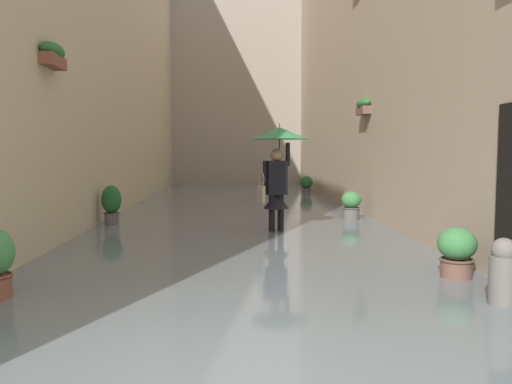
% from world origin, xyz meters
% --- Properties ---
extents(ground_plane, '(60.00, 60.00, 0.00)m').
position_xyz_m(ground_plane, '(0.00, -10.38, 0.00)').
color(ground_plane, '#605B56').
extents(flood_water, '(6.69, 26.76, 0.16)m').
position_xyz_m(flood_water, '(0.00, -10.38, 0.08)').
color(flood_water, slate).
rests_on(flood_water, ground_plane).
extents(building_facade_left, '(2.04, 24.76, 8.96)m').
position_xyz_m(building_facade_left, '(-3.84, -10.37, 4.48)').
color(building_facade_left, tan).
rests_on(building_facade_left, ground_plane).
extents(building_facade_far, '(9.49, 1.80, 11.97)m').
position_xyz_m(building_facade_far, '(0.00, -21.66, 5.98)').
color(building_facade_far, '#A89989').
rests_on(building_facade_far, ground_plane).
extents(person_wading, '(1.09, 1.09, 2.18)m').
position_xyz_m(person_wading, '(-0.70, -6.67, 1.56)').
color(person_wading, '#4C4233').
rests_on(person_wading, ground_plane).
extents(potted_plant_mid_left, '(0.44, 0.44, 0.77)m').
position_xyz_m(potted_plant_mid_left, '(-2.48, -8.36, 0.42)').
color(potted_plant_mid_left, '#66605B').
rests_on(potted_plant_mid_left, ground_plane).
extents(potted_plant_near_left, '(0.46, 0.46, 0.76)m').
position_xyz_m(potted_plant_near_left, '(-2.54, -2.98, 0.42)').
color(potted_plant_near_left, brown).
rests_on(potted_plant_near_left, ground_plane).
extents(potted_plant_mid_right, '(0.41, 0.41, 0.96)m').
position_xyz_m(potted_plant_mid_right, '(2.66, -7.73, 0.55)').
color(potted_plant_mid_right, '#66605B').
rests_on(potted_plant_mid_right, ground_plane).
extents(potted_plant_far_left, '(0.46, 0.46, 0.78)m').
position_xyz_m(potted_plant_far_left, '(-2.46, -15.34, 0.45)').
color(potted_plant_far_left, '#66605B').
rests_on(potted_plant_far_left, ground_plane).
extents(mooring_bollard, '(0.27, 0.27, 0.82)m').
position_xyz_m(mooring_bollard, '(-2.51, -1.86, 0.41)').
color(mooring_bollard, slate).
rests_on(mooring_bollard, ground_plane).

